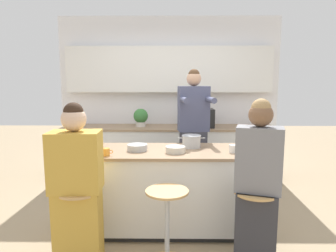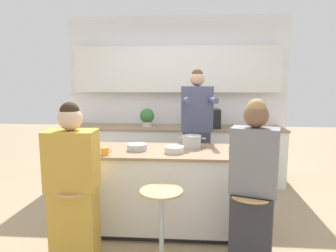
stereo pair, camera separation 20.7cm
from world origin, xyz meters
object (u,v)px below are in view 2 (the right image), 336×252
(person_seated_near, at_px, (253,193))
(coffee_cup_far, at_px, (233,150))
(kitchen_island, at_px, (167,189))
(fruit_bowl, at_px, (137,147))
(person_wrapped_blanket, at_px, (73,188))
(coffee_cup_near, at_px, (105,151))
(potted_plant, at_px, (147,117))
(bar_stool_center, at_px, (161,224))
(bar_stool_leftmost, at_px, (77,221))
(cooking_pot, at_px, (192,142))
(person_cooking, at_px, (197,138))
(microwave, at_px, (205,118))
(bar_stool_rightmost, at_px, (250,228))

(person_seated_near, xyz_separation_m, coffee_cup_far, (-0.09, 0.59, 0.24))
(kitchen_island, distance_m, fruit_bowl, 0.58)
(person_wrapped_blanket, height_order, coffee_cup_far, person_wrapped_blanket)
(coffee_cup_near, distance_m, potted_plant, 1.91)
(coffee_cup_far, xyz_separation_m, potted_plant, (-1.14, 1.75, 0.13))
(kitchen_island, relative_size, fruit_bowl, 8.89)
(kitchen_island, bearing_deg, bar_stool_center, -90.00)
(fruit_bowl, bearing_deg, potted_plant, 94.47)
(kitchen_island, distance_m, bar_stool_leftmost, 1.03)
(cooking_pot, bearing_deg, bar_stool_leftmost, -141.00)
(bar_stool_leftmost, distance_m, fruit_bowl, 0.96)
(person_cooking, relative_size, potted_plant, 6.12)
(kitchen_island, distance_m, coffee_cup_far, 0.84)
(person_seated_near, xyz_separation_m, cooking_pot, (-0.51, 0.83, 0.27))
(kitchen_island, relative_size, coffee_cup_near, 16.97)
(bar_stool_center, bearing_deg, person_cooking, 77.09)
(microwave, bearing_deg, bar_stool_rightmost, -83.01)
(bar_stool_rightmost, height_order, fruit_bowl, fruit_bowl)
(bar_stool_rightmost, bearing_deg, fruit_bowl, 148.18)
(coffee_cup_near, bearing_deg, bar_stool_rightmost, -17.80)
(coffee_cup_near, bearing_deg, bar_stool_leftmost, -109.01)
(bar_stool_leftmost, height_order, person_wrapped_blanket, person_wrapped_blanket)
(bar_stool_center, bearing_deg, fruit_bowl, 116.43)
(coffee_cup_near, height_order, microwave, microwave)
(fruit_bowl, bearing_deg, person_seated_near, -31.20)
(person_seated_near, bearing_deg, coffee_cup_near, -179.66)
(coffee_cup_near, xyz_separation_m, potted_plant, (0.16, 1.90, 0.13))
(fruit_bowl, xyz_separation_m, potted_plant, (-0.13, 1.67, 0.14))
(cooking_pot, xyz_separation_m, coffee_cup_far, (0.42, -0.24, -0.03))
(bar_stool_rightmost, distance_m, person_cooking, 1.59)
(person_cooking, relative_size, person_seated_near, 1.20)
(person_cooking, bearing_deg, coffee_cup_near, -139.70)
(bar_stool_rightmost, relative_size, person_wrapped_blanket, 0.48)
(bar_stool_center, height_order, coffee_cup_near, coffee_cup_near)
(coffee_cup_far, bearing_deg, microwave, 96.83)
(coffee_cup_near, bearing_deg, cooking_pot, 24.54)
(kitchen_island, bearing_deg, potted_plant, 105.65)
(bar_stool_rightmost, xyz_separation_m, cooking_pot, (-0.50, 0.84, 0.58))
(bar_stool_leftmost, relative_size, microwave, 1.49)
(coffee_cup_far, height_order, potted_plant, potted_plant)
(fruit_bowl, xyz_separation_m, microwave, (0.81, 1.62, 0.13))
(person_cooking, relative_size, coffee_cup_far, 14.83)
(bar_stool_center, distance_m, microwave, 2.42)
(bar_stool_leftmost, relative_size, fruit_bowl, 3.22)
(coffee_cup_near, bearing_deg, bar_stool_center, -34.65)
(cooking_pot, xyz_separation_m, coffee_cup_near, (-0.87, -0.40, -0.03))
(coffee_cup_near, distance_m, microwave, 2.15)
(coffee_cup_far, height_order, microwave, microwave)
(person_cooking, distance_m, microwave, 0.88)
(kitchen_island, bearing_deg, bar_stool_rightmost, -43.04)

